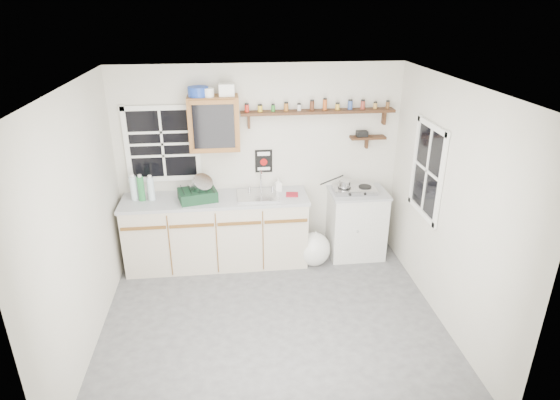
{
  "coord_description": "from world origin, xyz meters",
  "views": [
    {
      "loc": [
        -0.39,
        -4.1,
        3.19
      ],
      "look_at": [
        0.14,
        0.55,
        1.18
      ],
      "focal_mm": 30.0,
      "sensor_mm": 36.0,
      "label": 1
    }
  ],
  "objects_px": {
    "upper_cabinet": "(214,123)",
    "hotplate": "(354,190)",
    "spice_shelf": "(318,111)",
    "dish_rack": "(199,192)",
    "right_cabinet": "(356,223)",
    "main_cabinet": "(217,231)"
  },
  "relations": [
    {
      "from": "upper_cabinet",
      "to": "spice_shelf",
      "type": "relative_size",
      "value": 0.34
    },
    {
      "from": "upper_cabinet",
      "to": "dish_rack",
      "type": "height_order",
      "value": "upper_cabinet"
    },
    {
      "from": "dish_rack",
      "to": "main_cabinet",
      "type": "bearing_deg",
      "value": -0.38
    },
    {
      "from": "spice_shelf",
      "to": "upper_cabinet",
      "type": "bearing_deg",
      "value": -176.89
    },
    {
      "from": "spice_shelf",
      "to": "dish_rack",
      "type": "height_order",
      "value": "spice_shelf"
    },
    {
      "from": "main_cabinet",
      "to": "upper_cabinet",
      "type": "distance_m",
      "value": 1.37
    },
    {
      "from": "right_cabinet",
      "to": "dish_rack",
      "type": "height_order",
      "value": "dish_rack"
    },
    {
      "from": "hotplate",
      "to": "dish_rack",
      "type": "bearing_deg",
      "value": -176.04
    },
    {
      "from": "upper_cabinet",
      "to": "hotplate",
      "type": "bearing_deg",
      "value": -4.55
    },
    {
      "from": "main_cabinet",
      "to": "right_cabinet",
      "type": "bearing_deg",
      "value": 0.79
    },
    {
      "from": "right_cabinet",
      "to": "spice_shelf",
      "type": "bearing_deg",
      "value": 160.29
    },
    {
      "from": "spice_shelf",
      "to": "hotplate",
      "type": "relative_size",
      "value": 3.44
    },
    {
      "from": "right_cabinet",
      "to": "hotplate",
      "type": "relative_size",
      "value": 1.64
    },
    {
      "from": "dish_rack",
      "to": "upper_cabinet",
      "type": "bearing_deg",
      "value": 26.37
    },
    {
      "from": "right_cabinet",
      "to": "spice_shelf",
      "type": "relative_size",
      "value": 0.48
    },
    {
      "from": "upper_cabinet",
      "to": "spice_shelf",
      "type": "xyz_separation_m",
      "value": [
        1.28,
        0.07,
        0.1
      ]
    },
    {
      "from": "upper_cabinet",
      "to": "spice_shelf",
      "type": "distance_m",
      "value": 1.28
    },
    {
      "from": "main_cabinet",
      "to": "hotplate",
      "type": "distance_m",
      "value": 1.84
    },
    {
      "from": "spice_shelf",
      "to": "main_cabinet",
      "type": "bearing_deg",
      "value": -170.77
    },
    {
      "from": "right_cabinet",
      "to": "spice_shelf",
      "type": "distance_m",
      "value": 1.57
    },
    {
      "from": "main_cabinet",
      "to": "dish_rack",
      "type": "bearing_deg",
      "value": -167.03
    },
    {
      "from": "dish_rack",
      "to": "right_cabinet",
      "type": "bearing_deg",
      "value": -11.38
    }
  ]
}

